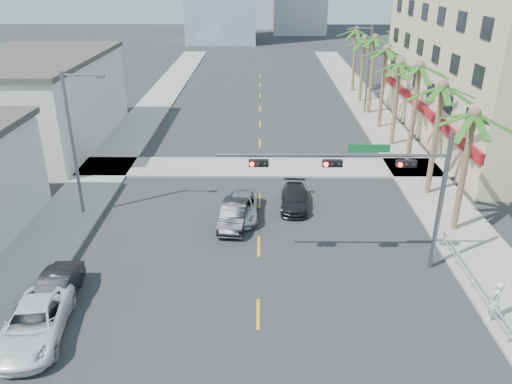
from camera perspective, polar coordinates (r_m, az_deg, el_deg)
ground at (r=20.26m, az=0.17°, el=-20.77°), size 260.00×260.00×0.00m
sidewalk_right at (r=39.02m, az=18.30°, el=1.57°), size 4.00×120.00×0.15m
sidewalk_left at (r=39.07m, az=-17.51°, el=1.71°), size 4.00×120.00×0.15m
sidewalk_cross at (r=39.01m, az=0.40°, el=2.85°), size 80.00×4.00×0.15m
building_left_far at (r=47.84m, az=-23.95°, el=9.26°), size 11.00×18.00×7.20m
traffic_signal_mast at (r=24.78m, az=13.82°, el=1.57°), size 11.12×0.54×7.20m
palm_tree_0 at (r=29.62m, az=23.67°, el=8.08°), size 4.80×4.80×7.80m
palm_tree_1 at (r=34.25m, az=20.60°, el=11.15°), size 4.80×4.80×8.16m
palm_tree_2 at (r=39.03m, az=18.23°, el=13.45°), size 4.80×4.80×8.52m
palm_tree_3 at (r=44.06m, az=16.19°, el=13.90°), size 4.80×4.80×7.80m
palm_tree_4 at (r=48.99m, az=14.69°, el=15.44°), size 4.80×4.80×8.16m
palm_tree_5 at (r=53.96m, az=13.46°, el=16.69°), size 4.80×4.80×8.52m
palm_tree_6 at (r=59.10m, az=12.32°, el=16.72°), size 4.80×4.80×7.80m
palm_tree_7 at (r=64.13m, az=11.45°, el=17.67°), size 4.80×4.80×8.16m
streetlight_left at (r=31.79m, az=-19.98°, el=5.84°), size 2.55×0.25×9.00m
streetlight_right at (r=54.24m, az=12.53°, el=13.89°), size 2.55×0.25×9.00m
guardrail at (r=26.53m, az=23.42°, el=-8.99°), size 0.08×8.08×1.00m
car_parked_mid at (r=25.36m, az=-21.88°, el=-10.30°), size 1.50×4.16×1.36m
car_parked_far at (r=23.52m, az=-24.05°, el=-13.52°), size 3.11×5.56×1.47m
car_lane_left at (r=30.18m, az=-2.51°, el=-2.58°), size 1.88×4.40×1.41m
car_lane_center at (r=31.29m, az=-1.72°, el=-1.67°), size 2.27×4.70×1.29m
car_lane_right at (r=32.52m, az=4.40°, el=-0.74°), size 1.99×4.34×1.23m
pedestrian at (r=24.44m, az=25.67°, el=-11.17°), size 0.86×0.79×1.97m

